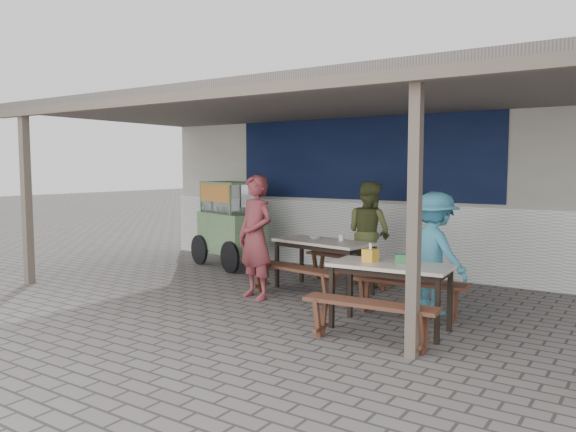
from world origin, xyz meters
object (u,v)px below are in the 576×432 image
Objects in this scene: bench_right_street at (370,313)px; condiment_jar at (341,237)px; table_right at (391,271)px; patron_street_side at (256,237)px; bench_left_wall at (350,263)px; donation_box at (402,259)px; bench_left_street at (293,274)px; bench_right_wall at (407,290)px; vendor_cart at (230,221)px; condiment_bowl at (315,237)px; table_left at (323,246)px; tissue_box at (370,255)px; patron_wall_side at (369,233)px; patron_right_table at (435,253)px.

condiment_jar is at bearing 120.81° from bench_right_street.
patron_street_side is (-2.17, 0.37, 0.19)m from table_right.
bench_left_wall is 1.12× the size of bench_right_street.
donation_box is (0.05, 0.71, 0.47)m from bench_right_street.
bench_right_wall is (1.68, -0.02, -0.01)m from bench_left_street.
condiment_bowl is (2.24, -0.71, -0.07)m from vendor_cart.
vendor_cart is (-4.07, 2.11, 0.18)m from table_right.
condiment_bowl is (0.34, 1.04, -0.09)m from patron_street_side.
condiment_jar is (0.12, -0.51, 0.45)m from bench_left_wall.
table_left is 0.73m from bench_left_wall.
condiment_bowl is at bearing 128.37° from bench_right_street.
vendor_cart is at bearing 142.03° from bench_right_street.
bench_right_street is 9.21× the size of donation_box.
tissue_box reaches higher than bench_right_wall.
tissue_box is 1.83m from condiment_jar.
bench_left_street is 1.62m from patron_wall_side.
condiment_jar is at bearing -67.40° from bench_left_wall.
condiment_jar is (-0.10, -0.72, -0.01)m from patron_wall_side.
bench_right_wall is 0.82m from tissue_box.
table_right is (1.73, -0.65, 0.33)m from bench_left_street.
bench_left_street is 11.10× the size of tissue_box.
bench_left_street is at bearing -90.00° from bench_left_wall.
bench_right_street is (1.78, -1.28, -0.01)m from bench_left_street.
condiment_bowl is at bearing -110.96° from bench_left_wall.
bench_right_street is at bearing -26.50° from bench_left_street.
bench_left_street is 1.30m from bench_left_wall.
patron_right_table reaches higher than bench_right_street.
bench_left_wall is at bearing 62.90° from patron_wall_side.
patron_right_table reaches higher than bench_right_wall.
patron_right_table is at bearing 3.51° from vendor_cart.
table_left is 0.29m from condiment_jar.
patron_street_side is (-2.12, -0.26, 0.52)m from bench_right_wall.
bench_left_wall is 2.51m from donation_box.
vendor_cart reaches higher than table_left.
vendor_cart is at bearing -174.80° from bench_left_wall.
vendor_cart is at bearing 151.08° from tissue_box.
patron_street_side is at bearing -103.29° from bench_left_wall.
table_left is 8.73× the size of condiment_bowl.
table_left is at bearing 88.38° from patron_wall_side.
bench_right_wall is at bearing -23.65° from condiment_bowl.
condiment_jar reaches higher than bench_right_wall.
vendor_cart is 2.77m from patron_wall_side.
patron_street_side reaches higher than patron_wall_side.
bench_right_wall is (1.58, -0.67, -0.34)m from table_left.
bench_left_street is 1.05× the size of patron_right_table.
bench_left_street is (-0.10, -0.64, -0.33)m from table_left.
bench_left_wall is at bearing 123.29° from tissue_box.
patron_street_side is (-0.65, -1.57, 0.52)m from bench_left_wall.
bench_left_wall is 11.10× the size of tissue_box.
bench_left_wall is (0.21, 1.29, 0.00)m from bench_left_street.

